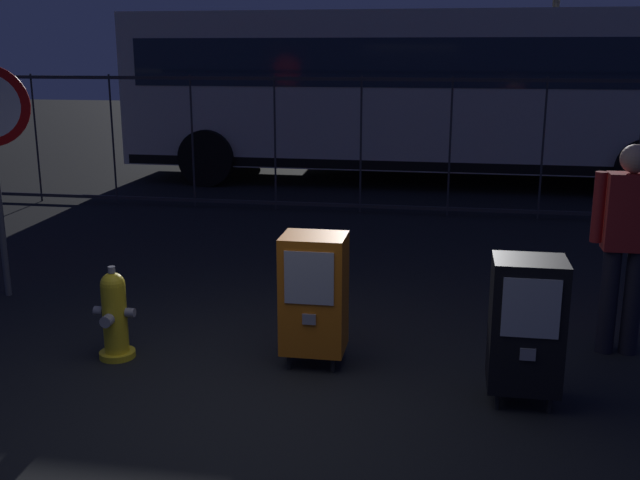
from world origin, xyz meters
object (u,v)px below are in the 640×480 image
object	(u,v)px
newspaper_box_secondary	(314,293)
bus_far	(559,80)
pedestrian	(627,238)
newspaper_box_primary	(526,324)
bus_near	(422,87)
fire_hydrant	(115,315)

from	to	relation	value
newspaper_box_secondary	bus_far	size ratio (longest dim) A/B	0.10
pedestrian	bus_far	distance (m)	11.62
bus_far	pedestrian	bearing A→B (deg)	-97.84
newspaper_box_primary	bus_near	world-z (taller)	bus_near
fire_hydrant	bus_far	size ratio (longest dim) A/B	0.07
bus_near	newspaper_box_primary	bearing A→B (deg)	-82.49
fire_hydrant	newspaper_box_secondary	world-z (taller)	newspaper_box_secondary
pedestrian	bus_far	bearing A→B (deg)	85.34
newspaper_box_primary	bus_near	bearing A→B (deg)	96.95
bus_near	newspaper_box_secondary	bearing A→B (deg)	-92.27
bus_far	newspaper_box_secondary	bearing A→B (deg)	-108.28
newspaper_box_primary	bus_far	xyz separation A→B (m)	(1.76, 12.58, 1.14)
newspaper_box_secondary	bus_far	xyz separation A→B (m)	(3.29, 12.18, 1.14)
newspaper_box_secondary	bus_far	world-z (taller)	bus_far
newspaper_box_primary	pedestrian	xyz separation A→B (m)	(0.82, 1.03, 0.38)
bus_near	bus_far	distance (m)	4.60
bus_near	bus_far	world-z (taller)	same
bus_near	bus_far	bearing A→B (deg)	52.08
pedestrian	newspaper_box_primary	bearing A→B (deg)	-128.65
bus_near	bus_far	size ratio (longest dim) A/B	0.99
fire_hydrant	newspaper_box_secondary	distance (m)	1.57
fire_hydrant	newspaper_box_primary	distance (m)	3.09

